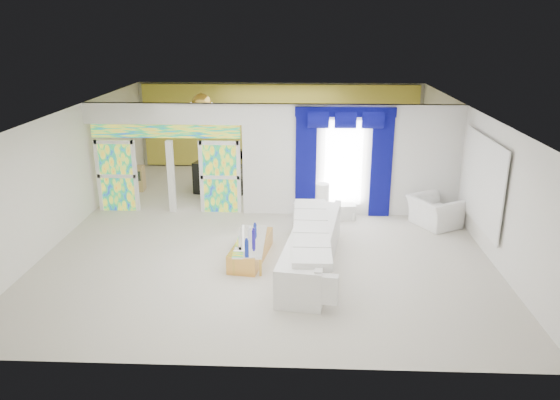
{
  "coord_description": "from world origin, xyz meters",
  "views": [
    {
      "loc": [
        0.79,
        -12.96,
        5.03
      ],
      "look_at": [
        0.3,
        -1.2,
        1.1
      ],
      "focal_mm": 34.4,
      "sensor_mm": 36.0,
      "label": 1
    }
  ],
  "objects_px": {
    "console_table": "(333,212)",
    "armchair": "(434,212)",
    "white_sofa": "(312,248)",
    "coffee_table": "(251,250)",
    "grand_piano": "(227,173)"
  },
  "relations": [
    {
      "from": "grand_piano",
      "to": "white_sofa",
      "type": "bearing_deg",
      "value": -51.47
    },
    {
      "from": "console_table",
      "to": "coffee_table",
      "type": "bearing_deg",
      "value": -126.93
    },
    {
      "from": "white_sofa",
      "to": "console_table",
      "type": "height_order",
      "value": "white_sofa"
    },
    {
      "from": "white_sofa",
      "to": "console_table",
      "type": "bearing_deg",
      "value": 86.69
    },
    {
      "from": "coffee_table",
      "to": "grand_piano",
      "type": "xyz_separation_m",
      "value": [
        -1.27,
        5.33,
        0.28
      ]
    },
    {
      "from": "white_sofa",
      "to": "coffee_table",
      "type": "distance_m",
      "value": 1.4
    },
    {
      "from": "console_table",
      "to": "armchair",
      "type": "bearing_deg",
      "value": -8.66
    },
    {
      "from": "console_table",
      "to": "grand_piano",
      "type": "bearing_deg",
      "value": 139.87
    },
    {
      "from": "console_table",
      "to": "armchair",
      "type": "relative_size",
      "value": 1.01
    },
    {
      "from": "coffee_table",
      "to": "armchair",
      "type": "xyz_separation_m",
      "value": [
        4.54,
        2.21,
        0.17
      ]
    },
    {
      "from": "coffee_table",
      "to": "grand_piano",
      "type": "relative_size",
      "value": 0.96
    },
    {
      "from": "console_table",
      "to": "armchair",
      "type": "height_order",
      "value": "armchair"
    },
    {
      "from": "coffee_table",
      "to": "armchair",
      "type": "bearing_deg",
      "value": 26.02
    },
    {
      "from": "grand_piano",
      "to": "armchair",
      "type": "bearing_deg",
      "value": -14.66
    },
    {
      "from": "white_sofa",
      "to": "console_table",
      "type": "relative_size",
      "value": 3.47
    }
  ]
}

